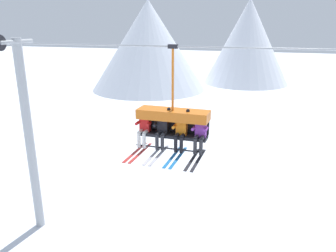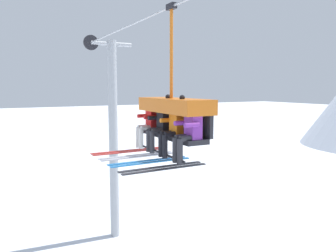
{
  "view_description": "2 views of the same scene",
  "coord_description": "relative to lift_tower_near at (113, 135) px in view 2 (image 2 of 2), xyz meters",
  "views": [
    {
      "loc": [
        2.27,
        -10.02,
        8.34
      ],
      "look_at": [
        -0.67,
        -0.98,
        5.38
      ],
      "focal_mm": 35.0,
      "sensor_mm": 36.0,
      "label": 1
    },
    {
      "loc": [
        5.56,
        -4.17,
        6.08
      ],
      "look_at": [
        -0.81,
        -0.75,
        5.22
      ],
      "focal_mm": 35.0,
      "sensor_mm": 36.0,
      "label": 2
    }
  ],
  "objects": [
    {
      "name": "skier_orange",
      "position": [
        6.55,
        -0.92,
        1.1
      ],
      "size": [
        0.48,
        1.7,
        1.34
      ],
      "color": "orange"
    },
    {
      "name": "skier_red",
      "position": [
        5.34,
        -0.93,
        1.08
      ],
      "size": [
        0.46,
        1.7,
        1.23
      ],
      "color": "red"
    },
    {
      "name": "skier_black",
      "position": [
        5.95,
        -0.92,
        1.1
      ],
      "size": [
        0.48,
        1.7,
        1.34
      ],
      "color": "black"
    },
    {
      "name": "chairlift_chair",
      "position": [
        6.24,
        -0.71,
        1.39
      ],
      "size": [
        2.22,
        0.74,
        3.11
      ],
      "color": "#232328"
    },
    {
      "name": "lift_tower_near",
      "position": [
        0.0,
        0.0,
        0.0
      ],
      "size": [
        0.36,
        1.88,
        8.02
      ],
      "color": "#9EA3A8",
      "rests_on": "ground_plane"
    },
    {
      "name": "skier_purple",
      "position": [
        7.14,
        -0.93,
        1.08
      ],
      "size": [
        0.46,
        1.7,
        1.23
      ],
      "color": "purple"
    }
  ]
}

